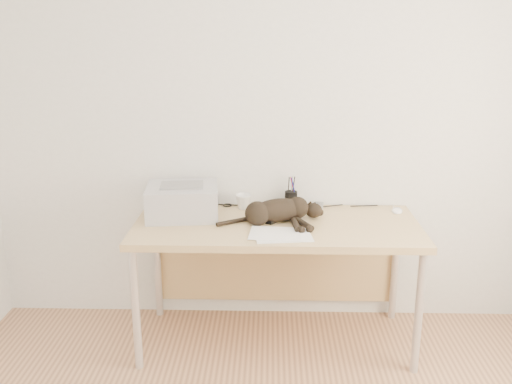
{
  "coord_description": "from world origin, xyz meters",
  "views": [
    {
      "loc": [
        -0.04,
        -1.63,
        1.81
      ],
      "look_at": [
        -0.11,
        1.34,
        0.94
      ],
      "focal_mm": 40.0,
      "sensor_mm": 36.0,
      "label": 1
    }
  ],
  "objects_px": {
    "cat": "(276,212)",
    "mouse": "(397,209)",
    "printer": "(182,201)",
    "mug": "(244,202)",
    "desk": "(276,240)",
    "pen_cup": "(291,199)"
  },
  "relations": [
    {
      "from": "desk",
      "to": "mug",
      "type": "height_order",
      "value": "mug"
    },
    {
      "from": "mouse",
      "to": "desk",
      "type": "bearing_deg",
      "value": -156.08
    },
    {
      "from": "desk",
      "to": "printer",
      "type": "distance_m",
      "value": 0.59
    },
    {
      "from": "desk",
      "to": "mouse",
      "type": "xyz_separation_m",
      "value": [
        0.72,
        0.14,
        0.15
      ]
    },
    {
      "from": "desk",
      "to": "mug",
      "type": "bearing_deg",
      "value": 139.12
    },
    {
      "from": "cat",
      "to": "mouse",
      "type": "xyz_separation_m",
      "value": [
        0.72,
        0.21,
        -0.04
      ]
    },
    {
      "from": "printer",
      "to": "pen_cup",
      "type": "bearing_deg",
      "value": 15.49
    },
    {
      "from": "cat",
      "to": "mouse",
      "type": "distance_m",
      "value": 0.75
    },
    {
      "from": "pen_cup",
      "to": "mug",
      "type": "bearing_deg",
      "value": -173.61
    },
    {
      "from": "mug",
      "to": "mouse",
      "type": "xyz_separation_m",
      "value": [
        0.92,
        -0.03,
        -0.03
      ]
    },
    {
      "from": "mouse",
      "to": "cat",
      "type": "bearing_deg",
      "value": -151.23
    },
    {
      "from": "printer",
      "to": "mug",
      "type": "bearing_deg",
      "value": 22.49
    },
    {
      "from": "desk",
      "to": "printer",
      "type": "height_order",
      "value": "printer"
    },
    {
      "from": "cat",
      "to": "pen_cup",
      "type": "relative_size",
      "value": 3.24
    },
    {
      "from": "desk",
      "to": "cat",
      "type": "bearing_deg",
      "value": -92.75
    },
    {
      "from": "cat",
      "to": "printer",
      "type": "bearing_deg",
      "value": 152.07
    },
    {
      "from": "desk",
      "to": "pen_cup",
      "type": "xyz_separation_m",
      "value": [
        0.09,
        0.2,
        0.19
      ]
    },
    {
      "from": "printer",
      "to": "pen_cup",
      "type": "xyz_separation_m",
      "value": [
        0.63,
        0.18,
        -0.04
      ]
    },
    {
      "from": "printer",
      "to": "mouse",
      "type": "bearing_deg",
      "value": 5.06
    },
    {
      "from": "mug",
      "to": "pen_cup",
      "type": "distance_m",
      "value": 0.29
    },
    {
      "from": "mug",
      "to": "desk",
      "type": "bearing_deg",
      "value": -40.88
    },
    {
      "from": "printer",
      "to": "mouse",
      "type": "height_order",
      "value": "printer"
    }
  ]
}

